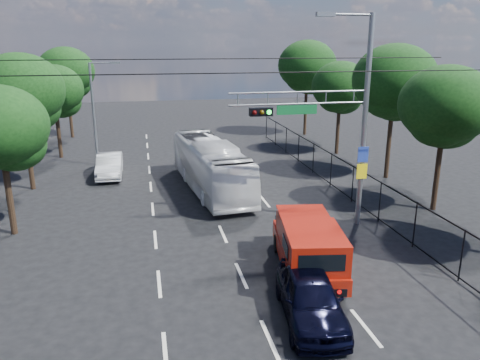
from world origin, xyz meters
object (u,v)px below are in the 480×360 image
object	(u,v)px
signal_mast	(340,114)
red_pickup	(308,245)
white_bus	(211,166)
white_van	(110,165)
navy_hatchback	(310,297)

from	to	relation	value
signal_mast	red_pickup	xyz separation A→B (m)	(-2.80, -4.17, -4.15)
signal_mast	white_bus	distance (m)	9.13
white_van	red_pickup	bearing A→B (deg)	-62.20
signal_mast	navy_hatchback	distance (m)	9.27
signal_mast	red_pickup	bearing A→B (deg)	-123.90
white_bus	signal_mast	bearing A→B (deg)	-60.69
red_pickup	navy_hatchback	bearing A→B (deg)	-108.03
red_pickup	white_bus	bearing A→B (deg)	100.49
signal_mast	red_pickup	world-z (taller)	signal_mast
white_bus	navy_hatchback	bearing A→B (deg)	-91.90
signal_mast	white_van	distance (m)	15.98
signal_mast	navy_hatchback	xyz separation A→B (m)	(-3.78, -7.17, -4.50)
signal_mast	red_pickup	size ratio (longest dim) A/B	1.66
signal_mast	navy_hatchback	size ratio (longest dim) A/B	2.17
red_pickup	white_bus	xyz separation A→B (m)	(-2.02, 10.93, 0.35)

